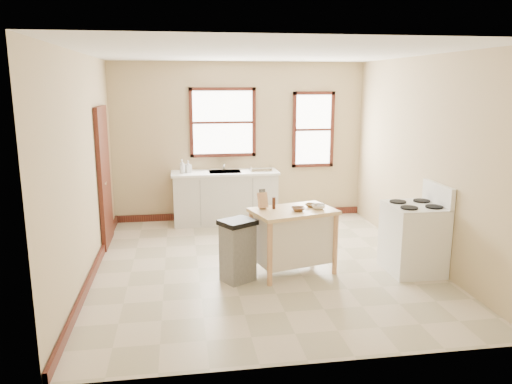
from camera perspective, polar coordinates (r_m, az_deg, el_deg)
floor at (r=6.90m, az=0.75°, el=-8.29°), size 5.00×5.00×0.00m
ceiling at (r=6.47m, az=0.82°, el=15.61°), size 5.00×5.00×0.00m
wall_back at (r=8.99m, az=-1.89°, el=5.75°), size 4.50×0.04×2.80m
wall_left at (r=6.56m, az=-19.02°, el=2.61°), size 0.04×5.00×2.80m
wall_right at (r=7.26m, az=18.62°, el=3.53°), size 0.04×5.00×2.80m
window_main at (r=8.91m, az=-3.82°, el=7.93°), size 1.17×0.06×1.22m
window_side at (r=9.21m, az=6.55°, el=7.09°), size 0.77×0.06×1.37m
door_left at (r=7.87m, az=-16.95°, el=1.70°), size 0.06×0.90×2.10m
baseboard_back at (r=9.21m, az=-1.80°, el=-2.58°), size 4.50×0.04×0.12m
baseboard_left at (r=6.89m, az=-17.99°, el=-8.42°), size 0.04×5.00×0.12m
sink_counter at (r=8.82m, az=-3.54°, el=-0.59°), size 1.86×0.62×0.92m
faucet at (r=8.89m, az=-3.70°, el=3.25°), size 0.03×0.03×0.22m
soap_bottle_a at (r=8.60m, az=-8.44°, el=2.90°), size 0.12×0.12×0.24m
soap_bottle_b at (r=8.68m, az=-7.76°, el=2.90°), size 0.13×0.13×0.21m
dish_rack at (r=8.74m, az=0.53°, el=2.70°), size 0.40×0.31×0.09m
kitchen_island at (r=6.52m, az=4.25°, el=-5.62°), size 1.17×0.91×0.85m
knife_block at (r=6.42m, az=0.77°, el=-1.02°), size 0.12×0.12×0.20m
pepper_grinder at (r=6.41m, az=2.05°, el=-1.28°), size 0.05×0.05×0.15m
bowl_a at (r=6.34m, az=4.84°, el=-1.95°), size 0.20×0.20×0.04m
bowl_b at (r=6.56m, az=6.36°, el=-1.52°), size 0.23×0.23×0.04m
bowl_c at (r=6.46m, az=7.17°, el=-1.69°), size 0.21×0.21×0.06m
trash_bin at (r=6.24m, az=-2.10°, el=-6.71°), size 0.52×0.50×0.79m
gas_stove at (r=6.82m, az=17.60°, el=-3.98°), size 0.72×0.73×1.17m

